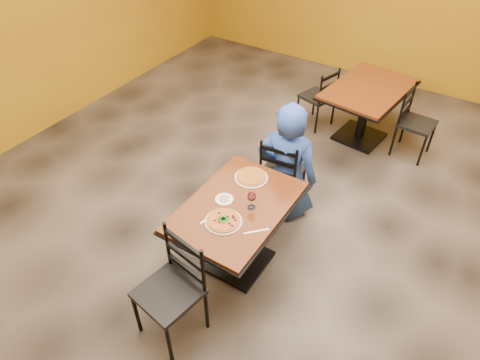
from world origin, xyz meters
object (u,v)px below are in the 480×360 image
Objects in this scene: pizza_main at (223,220)px; side_plate at (224,199)px; table_main at (237,221)px; table_second at (366,101)px; chair_main_near at (168,294)px; plate_far at (251,178)px; chair_second_right at (417,124)px; pizza_far at (251,176)px; plate_main at (223,221)px; diner at (288,161)px; wine_glass at (252,200)px; chair_second_left at (317,97)px; chair_main_far at (283,171)px.

pizza_main is 0.27m from side_plate.
table_second is at bearing 84.75° from table_main.
side_plate is (-0.07, 0.89, 0.27)m from chair_main_near.
chair_main_near reaches higher than plate_far.
table_main is at bearing 93.76° from pizza_main.
table_second is at bearing 94.56° from chair_main_near.
pizza_far is at bearing 160.39° from chair_second_right.
plate_main is at bearing -80.67° from pizza_far.
pizza_main is 0.61m from pizza_far.
diner is at bearing 96.57° from chair_main_near.
table_main is 6.83× the size of wine_glass.
wine_glass is (0.10, 0.27, 0.08)m from plate_main.
plate_far is at bearing 160.39° from chair_second_right.
pizza_main is (0.43, -2.89, 0.35)m from chair_second_left.
chair_main_near is 0.74× the size of diner.
pizza_far is at bearing 24.65° from chair_second_left.
chair_main_near reaches higher than chair_main_far.
chair_main_far is 0.66m from plate_far.
wine_glass is (0.54, -2.62, 0.42)m from chair_second_left.
table_main and table_second have the same top height.
chair_second_right is 3.04m from pizza_main.
table_main is 0.91m from diner.
chair_main_far is at bearing 99.89° from wine_glass.
diner is 7.33× the size of wine_glass.
table_second is at bearing 93.90° from chair_second_right.
chair_main_far is 1.02× the size of chair_second_right.
plate_main is at bearing 24.86° from chair_second_left.
diner is 0.92m from side_plate.
chair_main_near is 5.43× the size of wine_glass.
pizza_main is at bearing -94.55° from table_second.
chair_main_far is 1.24m from pizza_main.
table_main is 1.26× the size of chair_main_near.
plate_far and side_plate have the same top height.
pizza_main is at bearing 78.29° from diner.
side_plate is at bearing 77.69° from chair_main_far.
pizza_far is at bearing 102.59° from table_main.
wine_glass reaches higher than chair_second_left.
pizza_main is (-0.89, -2.89, 0.33)m from chair_second_right.
diner is 8.24× the size of side_plate.
chair_main_far is 1.23m from plate_main.
diner is (-0.22, -1.76, 0.10)m from table_second.
wine_glass is at bearing 84.97° from diner.
chair_main_far is 0.67m from pizza_far.
wine_glass is (0.09, -0.86, 0.18)m from diner.
plate_far is at bearing 100.52° from chair_main_near.
plate_main and plate_far have the same top height.
chair_main_near is 1.11× the size of chair_second_right.
diner is 0.55m from pizza_far.
plate_far is at bearing 102.59° from table_main.
diner is 4.64× the size of pizza_main.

